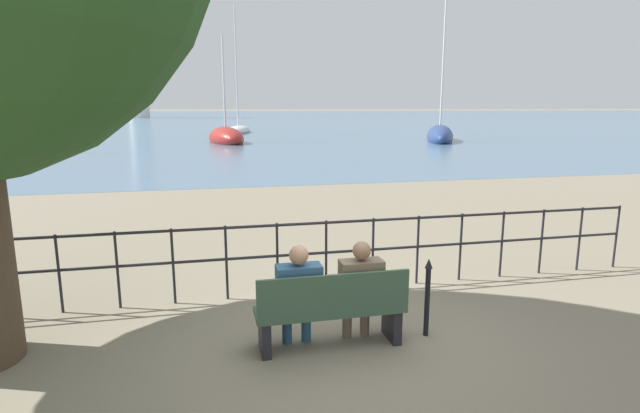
{
  "coord_description": "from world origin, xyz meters",
  "views": [
    {
      "loc": [
        -1.27,
        -5.05,
        2.64
      ],
      "look_at": [
        0.0,
        0.5,
        1.5
      ],
      "focal_mm": 28.0,
      "sensor_mm": 36.0,
      "label": 1
    }
  ],
  "objects": [
    {
      "name": "ground_plane",
      "position": [
        0.0,
        0.0,
        0.0
      ],
      "size": [
        1000.0,
        1000.0,
        0.0
      ],
      "primitive_type": "plane",
      "color": "#7A705B"
    },
    {
      "name": "harbor_water",
      "position": [
        0.0,
        161.43,
        0.0
      ],
      "size": [
        600.0,
        300.0,
        0.01
      ],
      "color": "slate",
      "rests_on": "ground_plane"
    },
    {
      "name": "park_bench",
      "position": [
        0.0,
        -0.06,
        0.43
      ],
      "size": [
        1.67,
        0.45,
        0.9
      ],
      "color": "#334C38",
      "rests_on": "ground_plane"
    },
    {
      "name": "seated_person_left",
      "position": [
        -0.35,
        0.01,
        0.66
      ],
      "size": [
        0.49,
        0.35,
        1.19
      ],
      "color": "navy",
      "rests_on": "ground_plane"
    },
    {
      "name": "seated_person_right",
      "position": [
        0.35,
        0.01,
        0.66
      ],
      "size": [
        0.48,
        0.35,
        1.19
      ],
      "color": "brown",
      "rests_on": "ground_plane"
    },
    {
      "name": "promenade_railing",
      "position": [
        0.0,
        1.65,
        0.69
      ],
      "size": [
        10.64,
        0.04,
        1.05
      ],
      "color": "black",
      "rests_on": "ground_plane"
    },
    {
      "name": "closed_umbrella",
      "position": [
        1.16,
        -0.01,
        0.52
      ],
      "size": [
        0.09,
        0.09,
        0.94
      ],
      "color": "black",
      "rests_on": "ground_plane"
    },
    {
      "name": "sailboat_0",
      "position": [
        16.62,
        31.18,
        0.4
      ],
      "size": [
        5.21,
        8.38,
        12.49
      ],
      "rotation": [
        0.0,
        0.0,
        -0.42
      ],
      "color": "navy",
      "rests_on": "ground_plane"
    },
    {
      "name": "sailboat_2",
      "position": [
        0.21,
        32.93,
        0.36
      ],
      "size": [
        3.31,
        6.47,
        8.18
      ],
      "rotation": [
        0.0,
        0.0,
        0.18
      ],
      "color": "maroon",
      "rests_on": "ground_plane"
    },
    {
      "name": "sailboat_3",
      "position": [
        2.03,
        46.92,
        0.3
      ],
      "size": [
        3.89,
        7.87,
        12.67
      ],
      "rotation": [
        0.0,
        0.0,
        -0.26
      ],
      "color": "silver",
      "rests_on": "ground_plane"
    },
    {
      "name": "harbor_lighthouse",
      "position": [
        -16.47,
        122.98,
        12.11
      ],
      "size": [
        4.78,
        4.78,
        26.05
      ],
      "color": "white",
      "rests_on": "ground_plane"
    }
  ]
}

